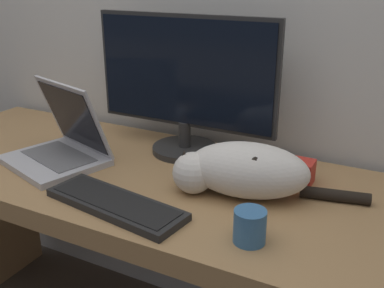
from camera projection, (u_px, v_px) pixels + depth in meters
name	position (u px, v px, depth m)	size (l,w,h in m)	color
desk	(150.00, 214.00, 1.39)	(1.79, 0.65, 0.75)	#A37A4C
monitor	(185.00, 84.00, 1.42)	(0.62, 0.21, 0.45)	#282828
laptop	(61.00, 146.00, 1.41)	(0.35, 0.32, 0.25)	#B7B7BC
external_keyboard	(115.00, 204.00, 1.14)	(0.40, 0.18, 0.02)	black
cat	(242.00, 169.00, 1.19)	(0.50, 0.23, 0.15)	silver
coffee_mug	(250.00, 226.00, 0.99)	(0.07, 0.07, 0.08)	teal
small_toy	(301.00, 172.00, 1.27)	(0.07, 0.07, 0.07)	red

